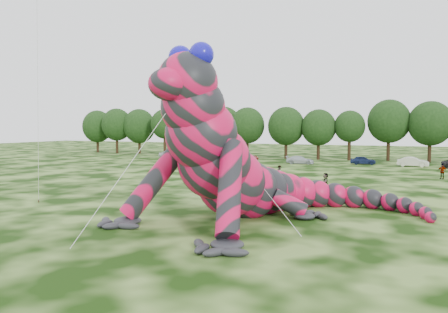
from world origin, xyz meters
The scene contains 24 objects.
ground centered at (0.00, 0.00, 0.00)m, with size 240.00×240.00×0.00m, color #16330A.
inflatable_gecko centered at (0.58, 5.84, 5.30)m, with size 17.84×21.18×10.59m, color #D10D45, non-canonical shape.
tree_0 centered at (-54.56, 59.23, 4.75)m, with size 6.91×6.22×9.51m, color black, non-canonical shape.
tree_1 centered at (-48.36, 58.05, 4.90)m, with size 6.74×6.07×9.81m, color black, non-canonical shape.
tree_2 centered at (-43.02, 58.76, 4.82)m, with size 7.04×6.34×9.64m, color black, non-canonical shape.
tree_3 centered at (-35.72, 57.07, 4.72)m, with size 5.81×5.23×9.44m, color black, non-canonical shape.
tree_4 centered at (-29.64, 58.71, 4.53)m, with size 6.22×5.60×9.06m, color black, non-canonical shape.
tree_5 centered at (-23.12, 58.44, 4.90)m, with size 7.16×6.44×9.80m, color black, non-canonical shape.
tree_6 centered at (-17.56, 56.68, 4.75)m, with size 6.52×5.86×9.49m, color black, non-canonical shape.
tree_7 centered at (-10.08, 56.80, 4.74)m, with size 6.68×6.01×9.48m, color black, non-canonical shape.
tree_8 centered at (-4.22, 56.99, 4.47)m, with size 6.14×5.53×8.94m, color black, non-canonical shape.
tree_9 centered at (1.06, 57.35, 4.34)m, with size 5.27×4.74×8.68m, color black, non-canonical shape.
tree_10 centered at (7.40, 58.58, 5.25)m, with size 7.09×6.38×10.50m, color black, non-canonical shape.
tree_11 centered at (13.79, 58.20, 5.03)m, with size 7.01×6.31×10.07m, color black, non-canonical shape.
car_0 centered at (-30.56, 49.80, 0.70)m, with size 1.65×4.10×1.40m, color silver.
car_1 centered at (-22.81, 49.66, 0.71)m, with size 1.50×4.30×1.42m, color black.
car_2 centered at (-15.26, 48.45, 0.73)m, with size 2.41×5.22×1.45m, color maroon.
car_3 centered at (-5.16, 46.70, 0.63)m, with size 1.77×4.35×1.26m, color silver.
car_4 centered at (4.08, 49.64, 0.65)m, with size 1.55×3.84×1.31m, color #17244E.
car_5 centered at (11.20, 48.49, 0.71)m, with size 1.51×4.34×1.43m, color silver.
spectator_1 centered at (-2.34, 24.57, 0.85)m, with size 0.83×0.65×1.71m, color gray.
spectator_3 centered at (14.02, 33.39, 0.87)m, with size 1.02×0.43×1.75m, color gray.
spectator_5 centered at (3.38, 19.82, 0.81)m, with size 1.50×0.48×1.61m, color gray.
spectator_0 centered at (-5.06, 20.75, 0.90)m, with size 0.65×0.43×1.79m, color gray.
Camera 1 is at (10.24, -21.05, 5.96)m, focal length 35.00 mm.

